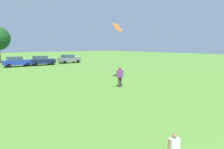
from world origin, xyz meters
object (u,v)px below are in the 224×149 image
Objects in this scene: child_kite_flyer at (174,146)px; parked_car_blue_1 at (16,62)px; kite at (118,28)px; parked_car_gray_3 at (69,59)px; parked_car_navy_2 at (42,60)px; adult_bystander at (120,75)px.

child_kite_flyer is 33.33m from parked_car_blue_1.
parked_car_blue_1 is (-4.60, 20.34, -4.42)m from kite.
parked_car_gray_3 is at bearing 5.50° from parked_car_blue_1.
kite reaches higher than parked_car_navy_2.
child_kite_flyer is 36.89m from parked_car_gray_3.
parked_car_gray_3 is (14.21, 34.04, 0.29)m from child_kite_flyer.
parked_car_gray_3 is at bearing 75.53° from kite.
parked_car_blue_1 is 1.00× the size of parked_car_gray_3.
parked_car_blue_1 is at bearing 99.11° from child_kite_flyer.
parked_car_gray_3 reaches higher than child_kite_flyer.
parked_car_blue_1 is at bearing 177.69° from parked_car_navy_2.
kite is 0.31× the size of parked_car_navy_2.
parked_car_blue_1 is 4.19m from parked_car_navy_2.
kite reaches higher than parked_car_blue_1.
kite is 0.31× the size of parked_car_gray_3.
kite reaches higher than child_kite_flyer.
child_kite_flyer is at bearing -104.15° from parked_car_navy_2.
parked_car_navy_2 is (8.29, 32.90, 0.29)m from child_kite_flyer.
parked_car_blue_1 is 10.15m from parked_car_gray_3.
parked_car_blue_1 and parked_car_gray_3 have the same top height.
parked_car_gray_3 is (7.85, 24.37, -0.18)m from adult_bystander.
adult_bystander reaches higher than child_kite_flyer.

